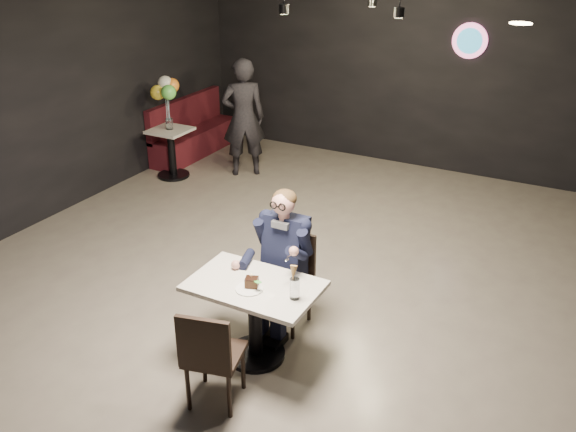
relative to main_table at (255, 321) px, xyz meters
The scene contains 16 objects.
floor 1.01m from the main_table, 114.08° to the left, with size 9.00×9.00×0.00m, color gray.
wall_sign 5.58m from the main_table, 85.52° to the left, with size 0.50×0.06×0.50m, color pink, non-canonical shape.
main_table is the anchor object (origin of this frame).
chair_far 0.56m from the main_table, 90.00° to the left, with size 0.42×0.46×0.92m, color black.
chair_near 0.62m from the main_table, 90.00° to the right, with size 0.42×0.46×0.92m, color black.
seated_man 0.65m from the main_table, 90.00° to the left, with size 0.60×0.80×1.44m, color black.
dessert_plate 0.39m from the main_table, 83.77° to the right, with size 0.23×0.23×0.01m, color white.
cake_slice 0.43m from the main_table, 76.32° to the right, with size 0.11×0.09×0.08m, color black.
mint_leaf 0.48m from the main_table, 43.33° to the right, with size 0.07×0.04×0.01m, color green.
sundae_glass 0.62m from the main_table, ahead, with size 0.08×0.08×0.18m, color silver.
wafer_cone 0.73m from the main_table, ahead, with size 0.06×0.06×0.12m, color #B9874B.
booth_bench 5.50m from the main_table, 131.32° to the left, with size 0.47×1.88×0.94m, color #410D11.
side_table 4.57m from the main_table, 136.78° to the left, with size 0.55×0.55×0.69m, color silver.
balloon_vase 4.60m from the main_table, 136.78° to the left, with size 0.11×0.11×0.16m, color silver.
balloon_bunch 4.65m from the main_table, 136.78° to the left, with size 0.39×0.39×0.65m, color yellow.
passerby 4.50m from the main_table, 122.90° to the left, with size 0.65×0.42×1.77m, color black.
Camera 1 is at (2.69, -4.59, 3.46)m, focal length 38.00 mm.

